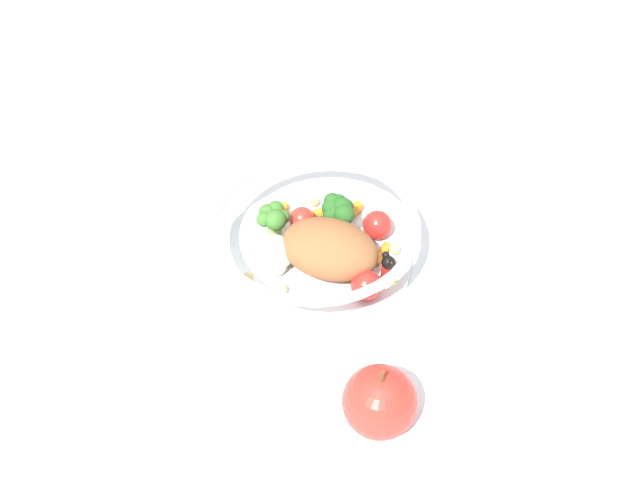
{
  "coord_description": "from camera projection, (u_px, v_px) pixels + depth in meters",
  "views": [
    {
      "loc": [
        0.31,
        0.44,
        0.6
      ],
      "look_at": [
        -0.0,
        0.0,
        0.03
      ],
      "focal_mm": 43.4,
      "sensor_mm": 36.0,
      "label": 1
    }
  ],
  "objects": [
    {
      "name": "ground_plane",
      "position": [
        315.0,
        260.0,
        0.8
      ],
      "size": [
        2.4,
        2.4,
        0.0
      ],
      "primitive_type": "plane",
      "color": "white"
    },
    {
      "name": "loose_apple",
      "position": [
        380.0,
        402.0,
        0.65
      ],
      "size": [
        0.06,
        0.06,
        0.08
      ],
      "color": "red",
      "rests_on": "ground_plane"
    },
    {
      "name": "food_container",
      "position": [
        317.0,
        244.0,
        0.78
      ],
      "size": [
        0.21,
        0.21,
        0.07
      ],
      "color": "white",
      "rests_on": "ground_plane"
    }
  ]
}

